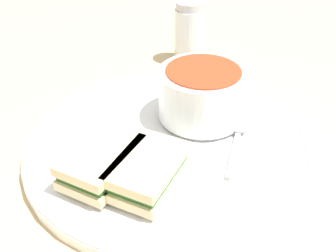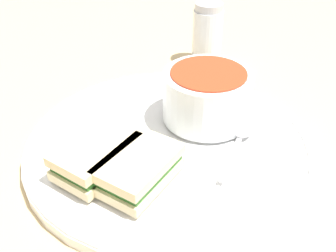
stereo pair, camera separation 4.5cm
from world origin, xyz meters
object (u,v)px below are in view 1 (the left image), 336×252
soup_bowl (202,93)px  sandwich_half_near (102,162)px  spoon (239,128)px  sandwich_half_far (148,171)px  salt_shaker (189,33)px

soup_bowl → sandwich_half_near: 0.16m
spoon → sandwich_half_near: sandwich_half_near is taller
soup_bowl → sandwich_half_far: bearing=88.9°
soup_bowl → sandwich_half_far: soup_bowl is taller
spoon → sandwich_half_far: 0.14m
sandwich_half_near → spoon: bearing=-128.4°
soup_bowl → sandwich_half_near: bearing=70.6°
salt_shaker → soup_bowl: bearing=118.0°
sandwich_half_near → soup_bowl: bearing=-109.4°
sandwich_half_far → sandwich_half_near: bearing=9.6°
spoon → sandwich_half_near: bearing=131.4°
spoon → sandwich_half_near: size_ratio=1.25×
spoon → sandwich_half_far: (0.06, 0.13, 0.01)m
sandwich_half_near → salt_shaker: size_ratio=0.90×
soup_bowl → spoon: size_ratio=0.96×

